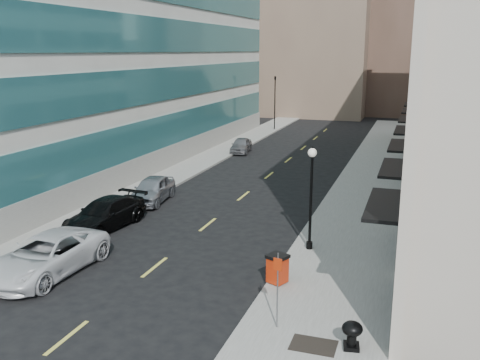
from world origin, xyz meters
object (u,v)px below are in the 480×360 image
Objects in this scene: trash_bin at (278,268)px; car_white_van at (47,255)px; traffic_signal at (275,80)px; car_silver_sedan at (152,189)px; lamppost at (311,189)px; urn_planter at (352,332)px; sign_post at (278,280)px; car_black_pickup at (105,214)px; car_grey_sedan at (241,145)px.

car_white_van is at bearing -145.17° from trash_bin.
traffic_signal is 42.32m from car_white_van.
car_silver_sedan is 12.01m from lamppost.
lamppost is at bearing 107.46° from trash_bin.
car_white_van is 6.56× the size of urn_planter.
sign_post is (10.08, -1.48, 0.99)m from car_white_van.
lamppost is 8.67m from urn_planter.
trash_bin is at bearing 13.77° from car_white_van.
car_white_van is at bearing 170.94° from urn_planter.
urn_planter is (13.52, -12.99, -0.08)m from car_silver_sedan.
traffic_signal is 7.96× the size of urn_planter.
sign_post is at bearing -26.01° from car_black_pickup.
car_grey_sedan is 4.41× the size of urn_planter.
urn_planter is (13.52, -7.81, -0.07)m from car_black_pickup.
car_white_van is 12.70m from urn_planter.
urn_planter is at bearing -51.25° from car_silver_sedan.
traffic_signal is at bearing 94.88° from car_white_van.
car_black_pickup is 15.61m from urn_planter.
traffic_signal is at bearing 119.51° from sign_post.
car_white_van is 11.03m from car_silver_sedan.
trash_bin reaches higher than urn_planter.
traffic_signal is 1.55× the size of car_silver_sedan.
car_grey_sedan is 1.51× the size of sign_post.
car_black_pickup is 1.34× the size of car_grey_sedan.
car_silver_sedan is 18.75m from urn_planter.
sign_post reaches higher than car_white_van.
urn_planter is at bearing -25.39° from trash_bin.
urn_planter is at bearing -22.61° from car_black_pickup.
sign_post is (11.75, -43.48, -3.93)m from traffic_signal.
sign_post is (11.05, -7.29, 1.04)m from car_black_pickup.
car_grey_sedan is 32.80m from urn_planter.
lamppost is at bearing 33.85° from car_white_van.
traffic_signal is 36.54m from car_black_pickup.
traffic_signal is 6.04× the size of trash_bin.
sign_post is at bearing -77.21° from car_grey_sedan.
traffic_signal is at bearing 128.84° from trash_bin.
sign_post reaches higher than car_silver_sedan.
car_grey_sedan reaches higher than urn_planter.
sign_post is at bearing 168.12° from urn_planter.
urn_planter is (12.54, -2.00, -0.12)m from car_white_van.
trash_bin is 1.32× the size of urn_planter.
car_black_pickup is 2.01× the size of sign_post.
traffic_signal reaches higher than lamppost.
car_black_pickup is (0.70, -36.19, -4.97)m from traffic_signal.
car_white_van reaches higher than trash_bin.
urn_planter is (2.47, -0.52, -1.11)m from sign_post.
car_black_pickup is at bearing -177.70° from trash_bin.
car_black_pickup reaches higher than urn_planter.
lamppost reaches higher than car_white_van.
car_grey_sedan is at bearing 125.01° from sign_post.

